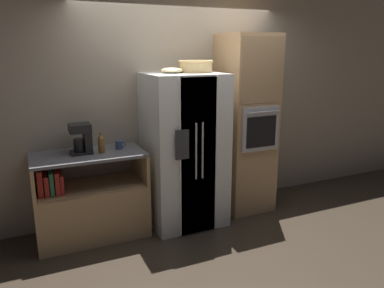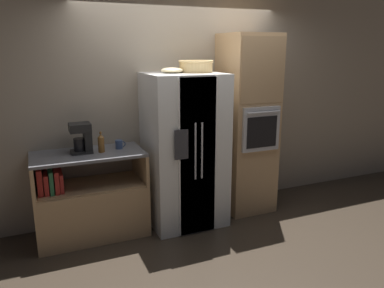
{
  "view_description": "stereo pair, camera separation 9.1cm",
  "coord_description": "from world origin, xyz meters",
  "px_view_note": "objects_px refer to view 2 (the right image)",
  "views": [
    {
      "loc": [
        -1.76,
        -3.78,
        2.02
      ],
      "look_at": [
        -0.06,
        -0.03,
        0.97
      ],
      "focal_mm": 35.0,
      "sensor_mm": 36.0,
      "label": 1
    },
    {
      "loc": [
        -1.68,
        -3.82,
        2.02
      ],
      "look_at": [
        -0.06,
        -0.03,
        0.97
      ],
      "focal_mm": 35.0,
      "sensor_mm": 36.0,
      "label": 2
    }
  ],
  "objects_px": {
    "fruit_bowl": "(172,70)",
    "coffee_maker": "(83,137)",
    "wall_oven": "(247,124)",
    "wicker_basket": "(196,66)",
    "mug": "(119,144)",
    "bottle_tall": "(101,143)",
    "refrigerator": "(185,150)"
  },
  "relations": [
    {
      "from": "fruit_bowl",
      "to": "coffee_maker",
      "type": "relative_size",
      "value": 0.78
    },
    {
      "from": "wall_oven",
      "to": "wicker_basket",
      "type": "height_order",
      "value": "wall_oven"
    },
    {
      "from": "mug",
      "to": "fruit_bowl",
      "type": "bearing_deg",
      "value": -5.16
    },
    {
      "from": "fruit_bowl",
      "to": "bottle_tall",
      "type": "height_order",
      "value": "fruit_bowl"
    },
    {
      "from": "mug",
      "to": "wall_oven",
      "type": "bearing_deg",
      "value": -1.83
    },
    {
      "from": "bottle_tall",
      "to": "coffee_maker",
      "type": "xyz_separation_m",
      "value": [
        -0.18,
        0.06,
        0.07
      ]
    },
    {
      "from": "wicker_basket",
      "to": "fruit_bowl",
      "type": "height_order",
      "value": "wicker_basket"
    },
    {
      "from": "refrigerator",
      "to": "mug",
      "type": "distance_m",
      "value": 0.75
    },
    {
      "from": "fruit_bowl",
      "to": "mug",
      "type": "relative_size",
      "value": 2.16
    },
    {
      "from": "wall_oven",
      "to": "fruit_bowl",
      "type": "height_order",
      "value": "wall_oven"
    },
    {
      "from": "bottle_tall",
      "to": "mug",
      "type": "height_order",
      "value": "bottle_tall"
    },
    {
      "from": "fruit_bowl",
      "to": "coffee_maker",
      "type": "bearing_deg",
      "value": 176.97
    },
    {
      "from": "refrigerator",
      "to": "fruit_bowl",
      "type": "height_order",
      "value": "fruit_bowl"
    },
    {
      "from": "fruit_bowl",
      "to": "mug",
      "type": "xyz_separation_m",
      "value": [
        -0.61,
        0.06,
        -0.8
      ]
    },
    {
      "from": "wicker_basket",
      "to": "fruit_bowl",
      "type": "xyz_separation_m",
      "value": [
        -0.3,
        -0.01,
        -0.04
      ]
    },
    {
      "from": "wicker_basket",
      "to": "fruit_bowl",
      "type": "distance_m",
      "value": 0.3
    },
    {
      "from": "wall_oven",
      "to": "bottle_tall",
      "type": "distance_m",
      "value": 1.8
    },
    {
      "from": "refrigerator",
      "to": "coffee_maker",
      "type": "relative_size",
      "value": 5.55
    },
    {
      "from": "wall_oven",
      "to": "wicker_basket",
      "type": "xyz_separation_m",
      "value": [
        -0.69,
        0.01,
        0.73
      ]
    },
    {
      "from": "fruit_bowl",
      "to": "bottle_tall",
      "type": "xyz_separation_m",
      "value": [
        -0.82,
        -0.01,
        -0.74
      ]
    },
    {
      "from": "wall_oven",
      "to": "coffee_maker",
      "type": "height_order",
      "value": "wall_oven"
    },
    {
      "from": "wall_oven",
      "to": "bottle_tall",
      "type": "height_order",
      "value": "wall_oven"
    },
    {
      "from": "wicker_basket",
      "to": "coffee_maker",
      "type": "bearing_deg",
      "value": 178.32
    },
    {
      "from": "bottle_tall",
      "to": "mug",
      "type": "bearing_deg",
      "value": 18.01
    },
    {
      "from": "wall_oven",
      "to": "wicker_basket",
      "type": "distance_m",
      "value": 1.01
    },
    {
      "from": "mug",
      "to": "refrigerator",
      "type": "bearing_deg",
      "value": -9.28
    },
    {
      "from": "refrigerator",
      "to": "bottle_tall",
      "type": "bearing_deg",
      "value": 176.81
    },
    {
      "from": "wall_oven",
      "to": "wicker_basket",
      "type": "relative_size",
      "value": 5.54
    },
    {
      "from": "mug",
      "to": "coffee_maker",
      "type": "xyz_separation_m",
      "value": [
        -0.38,
        -0.0,
        0.12
      ]
    },
    {
      "from": "wicker_basket",
      "to": "mug",
      "type": "height_order",
      "value": "wicker_basket"
    },
    {
      "from": "refrigerator",
      "to": "coffee_maker",
      "type": "height_order",
      "value": "refrigerator"
    },
    {
      "from": "refrigerator",
      "to": "fruit_bowl",
      "type": "xyz_separation_m",
      "value": [
        -0.12,
        0.06,
        0.91
      ]
    }
  ]
}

